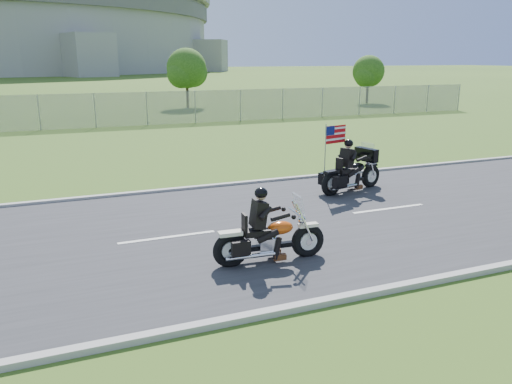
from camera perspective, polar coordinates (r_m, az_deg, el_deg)
name	(u,v)px	position (r m, az deg, el deg)	size (l,w,h in m)	color
ground	(250,228)	(12.03, -0.71, -4.17)	(420.00, 420.00, 0.00)	#315019
road	(250,227)	(12.03, -0.71, -4.08)	(120.00, 8.00, 0.04)	#28282B
curb_north	(204,187)	(15.71, -5.99, 0.57)	(120.00, 0.18, 0.12)	#9E9B93
curb_south	(336,300)	(8.65, 9.14, -12.06)	(120.00, 0.18, 0.12)	#9E9B93
fence	(39,113)	(30.77, -23.54, 8.33)	(60.00, 0.03, 2.00)	gray
tree_fence_near	(187,70)	(41.90, -7.89, 13.61)	(3.52, 3.28, 4.75)	#382316
tree_fence_far	(369,73)	(46.64, 12.74, 13.12)	(3.08, 2.87, 4.20)	#382316
motorcycle_lead	(268,239)	(9.91, 1.41, -5.40)	(2.35, 0.63, 1.58)	black
motorcycle_follow	(352,174)	(15.39, 10.86, 2.04)	(2.41, 1.08, 2.05)	black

